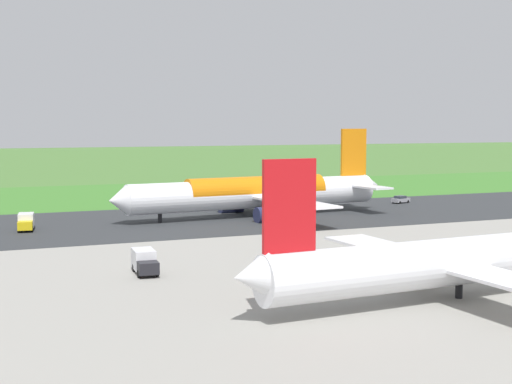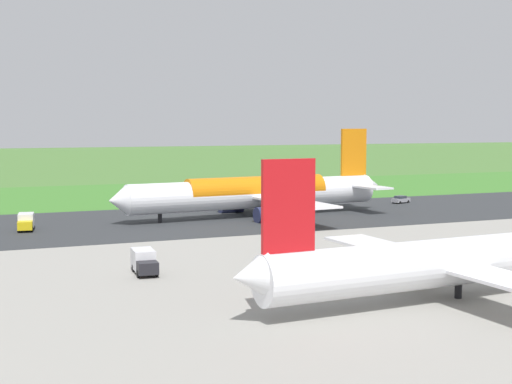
{
  "view_description": "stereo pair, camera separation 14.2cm",
  "coord_description": "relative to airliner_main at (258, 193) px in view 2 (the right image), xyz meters",
  "views": [
    {
      "loc": [
        61.98,
        119.16,
        16.74
      ],
      "look_at": [
        12.96,
        0.0,
        4.5
      ],
      "focal_mm": 50.5,
      "sensor_mm": 36.0,
      "label": 1
    },
    {
      "loc": [
        61.85,
        119.21,
        16.74
      ],
      "look_at": [
        12.96,
        0.0,
        4.5
      ],
      "focal_mm": 50.5,
      "sensor_mm": 36.0,
      "label": 2
    }
  ],
  "objects": [
    {
      "name": "airliner_parked_mid",
      "position": [
        5.84,
        63.91,
        -0.57
      ],
      "size": [
        47.39,
        38.76,
        13.84
      ],
      "color": "white",
      "rests_on": "ground"
    },
    {
      "name": "airliner_main",
      "position": [
        0.0,
        0.0,
        0.0
      ],
      "size": [
        54.15,
        44.35,
        15.88
      ],
      "color": "white",
      "rests_on": "ground"
    },
    {
      "name": "no_stopping_sign",
      "position": [
        -19.8,
        -34.93,
        -2.87
      ],
      "size": [
        0.6,
        0.1,
        2.49
      ],
      "color": "slate",
      "rests_on": "ground"
    },
    {
      "name": "traffic_cone_orange",
      "position": [
        -14.6,
        -39.61,
        -4.08
      ],
      "size": [
        0.4,
        0.4,
        0.55
      ],
      "primitive_type": "cone",
      "color": "orange",
      "rests_on": "ground"
    },
    {
      "name": "runway_asphalt",
      "position": [
        -12.59,
        0.03,
        -4.32
      ],
      "size": [
        600.0,
        39.98,
        0.06
      ],
      "primitive_type": "cube",
      "color": "#2D3033",
      "rests_on": "ground"
    },
    {
      "name": "grass_verge_foreground",
      "position": [
        -12.59,
        -39.51,
        -4.33
      ],
      "size": [
        600.0,
        80.0,
        0.04
      ],
      "primitive_type": "cube",
      "color": "#3C782B",
      "rests_on": "ground"
    },
    {
      "name": "ground_plane",
      "position": [
        -12.59,
        0.03,
        -4.35
      ],
      "size": [
        800.0,
        800.0,
        0.0
      ],
      "primitive_type": "plane",
      "color": "#477233"
    },
    {
      "name": "service_truck_baggage",
      "position": [
        40.25,
        1.89,
        -2.95
      ],
      "size": [
        3.04,
        6.06,
        2.65
      ],
      "color": "gold",
      "rests_on": "ground"
    },
    {
      "name": "service_car_followme",
      "position": [
        -36.23,
        -8.7,
        -3.51
      ],
      "size": [
        4.56,
        3.07,
        1.62
      ],
      "color": "gray",
      "rests_on": "ground"
    },
    {
      "name": "service_truck_fuel",
      "position": [
        30.76,
        41.13,
        -2.95
      ],
      "size": [
        2.66,
        5.95,
        2.65
      ],
      "color": "black",
      "rests_on": "ground"
    }
  ]
}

